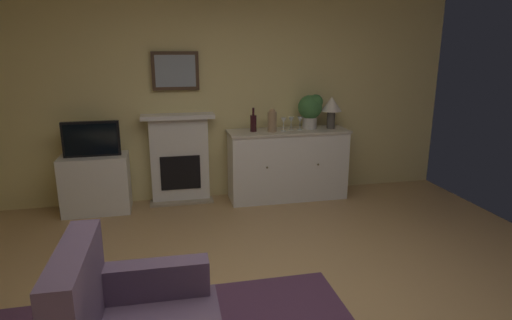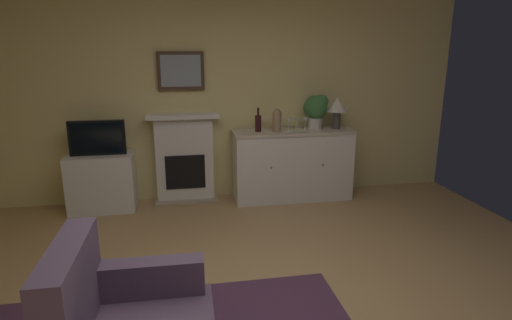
{
  "view_description": "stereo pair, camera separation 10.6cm",
  "coord_description": "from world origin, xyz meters",
  "px_view_note": "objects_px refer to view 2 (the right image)",
  "views": [
    {
      "loc": [
        -0.71,
        -2.53,
        1.88
      ],
      "look_at": [
        -0.01,
        0.7,
        1.0
      ],
      "focal_mm": 29.9,
      "sensor_mm": 36.0,
      "label": 1
    },
    {
      "loc": [
        -0.61,
        -2.55,
        1.88
      ],
      "look_at": [
        -0.01,
        0.7,
        1.0
      ],
      "focal_mm": 29.9,
      "sensor_mm": 36.0,
      "label": 2
    }
  ],
  "objects_px": {
    "wine_bottle": "(258,123)",
    "wine_glass_right": "(305,120)",
    "table_lamp": "(337,107)",
    "vase_decorative": "(277,120)",
    "tv_set": "(97,138)",
    "wine_glass_left": "(288,121)",
    "potted_plant_small": "(316,109)",
    "wine_glass_center": "(296,120)",
    "sideboard_cabinet": "(292,165)",
    "fireplace_unit": "(185,158)",
    "tv_cabinet": "(102,182)",
    "framed_picture": "(181,71)"
  },
  "relations": [
    {
      "from": "wine_bottle",
      "to": "wine_glass_right",
      "type": "xyz_separation_m",
      "value": [
        0.59,
        -0.01,
        0.01
      ]
    },
    {
      "from": "framed_picture",
      "to": "sideboard_cabinet",
      "type": "relative_size",
      "value": 0.37
    },
    {
      "from": "wine_bottle",
      "to": "vase_decorative",
      "type": "height_order",
      "value": "wine_bottle"
    },
    {
      "from": "wine_bottle",
      "to": "tv_set",
      "type": "bearing_deg",
      "value": -179.66
    },
    {
      "from": "wine_bottle",
      "to": "potted_plant_small",
      "type": "height_order",
      "value": "potted_plant_small"
    },
    {
      "from": "table_lamp",
      "to": "tv_cabinet",
      "type": "bearing_deg",
      "value": 179.7
    },
    {
      "from": "potted_plant_small",
      "to": "wine_glass_center",
      "type": "bearing_deg",
      "value": -171.4
    },
    {
      "from": "wine_bottle",
      "to": "fireplace_unit",
      "type": "bearing_deg",
      "value": 168.96
    },
    {
      "from": "wine_bottle",
      "to": "wine_glass_left",
      "type": "xyz_separation_m",
      "value": [
        0.37,
        -0.04,
        0.01
      ]
    },
    {
      "from": "wine_glass_center",
      "to": "wine_glass_right",
      "type": "bearing_deg",
      "value": -8.66
    },
    {
      "from": "wine_bottle",
      "to": "wine_glass_left",
      "type": "height_order",
      "value": "wine_bottle"
    },
    {
      "from": "vase_decorative",
      "to": "wine_glass_left",
      "type": "bearing_deg",
      "value": 3.73
    },
    {
      "from": "vase_decorative",
      "to": "tv_set",
      "type": "distance_m",
      "value": 2.09
    },
    {
      "from": "wine_glass_right",
      "to": "potted_plant_small",
      "type": "bearing_deg",
      "value": 20.05
    },
    {
      "from": "wine_glass_left",
      "to": "wine_glass_right",
      "type": "bearing_deg",
      "value": 7.46
    },
    {
      "from": "wine_bottle",
      "to": "table_lamp",
      "type": "bearing_deg",
      "value": -0.17
    },
    {
      "from": "vase_decorative",
      "to": "sideboard_cabinet",
      "type": "bearing_deg",
      "value": 12.8
    },
    {
      "from": "wine_bottle",
      "to": "tv_cabinet",
      "type": "bearing_deg",
      "value": 179.63
    },
    {
      "from": "table_lamp",
      "to": "wine_glass_left",
      "type": "bearing_deg",
      "value": -176.33
    },
    {
      "from": "tv_set",
      "to": "potted_plant_small",
      "type": "height_order",
      "value": "potted_plant_small"
    },
    {
      "from": "sideboard_cabinet",
      "to": "wine_glass_left",
      "type": "xyz_separation_m",
      "value": [
        -0.07,
        -0.04,
        0.56
      ]
    },
    {
      "from": "framed_picture",
      "to": "wine_bottle",
      "type": "relative_size",
      "value": 1.9
    },
    {
      "from": "table_lamp",
      "to": "potted_plant_small",
      "type": "xyz_separation_m",
      "value": [
        -0.25,
        0.05,
        -0.02
      ]
    },
    {
      "from": "table_lamp",
      "to": "vase_decorative",
      "type": "xyz_separation_m",
      "value": [
        -0.78,
        -0.05,
        -0.14
      ]
    },
    {
      "from": "sideboard_cabinet",
      "to": "framed_picture",
      "type": "bearing_deg",
      "value": 170.53
    },
    {
      "from": "wine_glass_right",
      "to": "tv_set",
      "type": "distance_m",
      "value": 2.46
    },
    {
      "from": "wine_glass_right",
      "to": "fireplace_unit",
      "type": "bearing_deg",
      "value": 172.73
    },
    {
      "from": "framed_picture",
      "to": "tv_cabinet",
      "type": "height_order",
      "value": "framed_picture"
    },
    {
      "from": "tv_cabinet",
      "to": "tv_set",
      "type": "height_order",
      "value": "tv_set"
    },
    {
      "from": "wine_bottle",
      "to": "tv_cabinet",
      "type": "height_order",
      "value": "wine_bottle"
    },
    {
      "from": "fireplace_unit",
      "to": "wine_bottle",
      "type": "relative_size",
      "value": 3.79
    },
    {
      "from": "wine_glass_center",
      "to": "wine_glass_right",
      "type": "height_order",
      "value": "same"
    },
    {
      "from": "framed_picture",
      "to": "wine_glass_left",
      "type": "distance_m",
      "value": 1.42
    },
    {
      "from": "tv_cabinet",
      "to": "potted_plant_small",
      "type": "distance_m",
      "value": 2.73
    },
    {
      "from": "wine_glass_left",
      "to": "wine_bottle",
      "type": "bearing_deg",
      "value": 173.25
    },
    {
      "from": "vase_decorative",
      "to": "tv_cabinet",
      "type": "bearing_deg",
      "value": 178.22
    },
    {
      "from": "wine_glass_left",
      "to": "vase_decorative",
      "type": "distance_m",
      "value": 0.15
    },
    {
      "from": "sideboard_cabinet",
      "to": "wine_bottle",
      "type": "xyz_separation_m",
      "value": [
        -0.44,
        0.0,
        0.55
      ]
    },
    {
      "from": "wine_glass_center",
      "to": "potted_plant_small",
      "type": "bearing_deg",
      "value": 8.6
    },
    {
      "from": "potted_plant_small",
      "to": "wine_bottle",
      "type": "bearing_deg",
      "value": -176.73
    },
    {
      "from": "wine_glass_left",
      "to": "potted_plant_small",
      "type": "relative_size",
      "value": 0.38
    },
    {
      "from": "fireplace_unit",
      "to": "tv_cabinet",
      "type": "xyz_separation_m",
      "value": [
        -0.97,
        -0.16,
        -0.21
      ]
    },
    {
      "from": "wine_glass_left",
      "to": "tv_cabinet",
      "type": "relative_size",
      "value": 0.22
    },
    {
      "from": "wine_bottle",
      "to": "sideboard_cabinet",
      "type": "bearing_deg",
      "value": -0.38
    },
    {
      "from": "framed_picture",
      "to": "sideboard_cabinet",
      "type": "height_order",
      "value": "framed_picture"
    },
    {
      "from": "fireplace_unit",
      "to": "framed_picture",
      "type": "xyz_separation_m",
      "value": [
        -0.0,
        0.05,
        1.06
      ]
    },
    {
      "from": "wine_glass_center",
      "to": "vase_decorative",
      "type": "relative_size",
      "value": 0.59
    },
    {
      "from": "wine_glass_center",
      "to": "tv_cabinet",
      "type": "relative_size",
      "value": 0.22
    },
    {
      "from": "fireplace_unit",
      "to": "potted_plant_small",
      "type": "xyz_separation_m",
      "value": [
        1.64,
        -0.13,
        0.59
      ]
    },
    {
      "from": "wine_bottle",
      "to": "wine_glass_left",
      "type": "distance_m",
      "value": 0.37
    }
  ]
}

